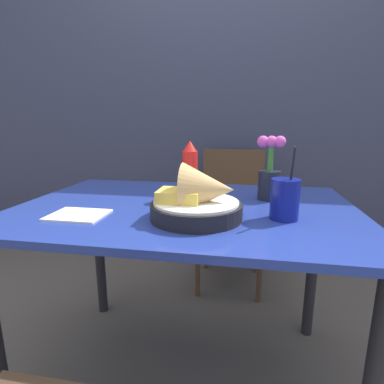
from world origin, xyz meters
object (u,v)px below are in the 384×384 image
Objects in this scene: chair_far_window at (232,204)px; ketchup_bottle at (191,171)px; drink_cup at (285,200)px; flower_vase at (270,174)px; food_basket at (200,200)px.

ketchup_bottle reaches higher than chair_far_window.
flower_vase is (-0.03, 0.24, 0.04)m from drink_cup.
flower_vase is at bearing 9.09° from ketchup_bottle.
flower_vase is at bearing -76.89° from chair_far_window.
chair_far_window is 0.80m from flower_vase.
food_basket is 0.37m from flower_vase.
food_basket is 1.26× the size of drink_cup.
flower_vase is (0.30, 0.05, -0.01)m from ketchup_bottle.
drink_cup is (0.20, -0.96, 0.28)m from chair_far_window.
drink_cup is 0.93× the size of flower_vase.
chair_far_window is at bearing 103.11° from flower_vase.
food_basket is at bearing -93.45° from chair_far_window.
flower_vase reaches higher than drink_cup.
drink_cup is 0.25m from flower_vase.
ketchup_bottle is (-0.13, -0.77, 0.33)m from chair_far_window.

